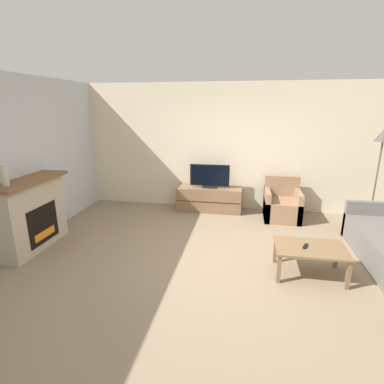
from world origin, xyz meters
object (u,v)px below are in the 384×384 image
(coffee_table, at_px, (310,251))
(floor_lamp, at_px, (382,145))
(tv, at_px, (210,177))
(armchair, at_px, (282,205))
(tv_stand, at_px, (209,199))
(mantel_vase_left, at_px, (4,175))
(remote, at_px, (305,246))
(fireplace, at_px, (31,214))

(coffee_table, bearing_deg, floor_lamp, 52.09)
(tv, relative_size, floor_lamp, 0.46)
(armchair, height_order, floor_lamp, floor_lamp)
(tv_stand, bearing_deg, mantel_vase_left, -133.33)
(tv, xyz_separation_m, remote, (1.58, -2.37, -0.33))
(remote, bearing_deg, fireplace, -159.28)
(remote, bearing_deg, coffee_table, 27.02)
(remote, xyz_separation_m, floor_lamp, (1.43, 1.76, 1.16))
(coffee_table, distance_m, remote, 0.09)
(fireplace, relative_size, coffee_table, 1.48)
(tv, bearing_deg, remote, -56.38)
(fireplace, bearing_deg, floor_lamp, 16.68)
(tv, bearing_deg, armchair, -7.67)
(armchair, xyz_separation_m, remote, (0.07, -2.17, 0.14))
(fireplace, bearing_deg, tv_stand, 41.78)
(tv_stand, bearing_deg, fireplace, -138.22)
(floor_lamp, bearing_deg, coffee_table, -127.91)
(mantel_vase_left, distance_m, floor_lamp, 5.93)
(mantel_vase_left, height_order, tv_stand, mantel_vase_left)
(mantel_vase_left, xyz_separation_m, remote, (4.11, 0.32, -0.87))
(tv_stand, relative_size, coffee_table, 1.52)
(fireplace, height_order, tv, fireplace)
(fireplace, xyz_separation_m, armchair, (4.06, 2.08, -0.30))
(coffee_table, xyz_separation_m, floor_lamp, (1.36, 1.75, 1.22))
(fireplace, xyz_separation_m, floor_lamp, (5.56, 1.67, 1.00))
(tv_stand, height_order, floor_lamp, floor_lamp)
(coffee_table, bearing_deg, tv, 124.85)
(fireplace, height_order, coffee_table, fireplace)
(tv_stand, xyz_separation_m, armchair, (1.51, -0.21, 0.02))
(tv_stand, height_order, tv, tv)
(armchair, relative_size, coffee_table, 0.90)
(coffee_table, distance_m, floor_lamp, 2.53)
(mantel_vase_left, bearing_deg, tv_stand, 46.67)
(mantel_vase_left, distance_m, coffee_table, 4.30)
(tv_stand, distance_m, remote, 2.85)
(fireplace, relative_size, remote, 8.81)
(tv, relative_size, remote, 5.48)
(tv, distance_m, coffee_table, 2.91)
(tv_stand, relative_size, floor_lamp, 0.75)
(tv, height_order, remote, tv)
(fireplace, distance_m, tv_stand, 3.44)
(remote, height_order, floor_lamp, floor_lamp)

